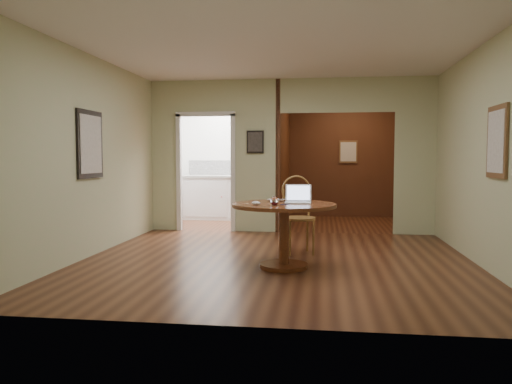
# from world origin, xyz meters

# --- Properties ---
(floor) EXTENTS (5.00, 5.00, 0.00)m
(floor) POSITION_xyz_m (0.00, 0.00, 0.00)
(floor) COLOR #3F1E12
(floor) RESTS_ON ground
(room_shell) EXTENTS (5.20, 7.50, 5.00)m
(room_shell) POSITION_xyz_m (-0.47, 3.10, 1.29)
(room_shell) COLOR white
(room_shell) RESTS_ON ground
(dining_table) EXTENTS (1.25, 1.25, 0.78)m
(dining_table) POSITION_xyz_m (0.13, -0.37, 0.58)
(dining_table) COLOR brown
(dining_table) RESTS_ON ground
(chair) EXTENTS (0.57, 0.57, 1.08)m
(chair) POSITION_xyz_m (0.25, 0.61, 0.60)
(chair) COLOR olive
(chair) RESTS_ON ground
(open_laptop) EXTENTS (0.32, 0.28, 0.22)m
(open_laptop) POSITION_xyz_m (0.29, -0.26, 0.84)
(open_laptop) COLOR white
(open_laptop) RESTS_ON dining_table
(closed_laptop) EXTENTS (0.35, 0.23, 0.03)m
(closed_laptop) POSITION_xyz_m (0.06, -0.11, 0.79)
(closed_laptop) COLOR #A6A6AB
(closed_laptop) RESTS_ON dining_table
(mouse) EXTENTS (0.13, 0.10, 0.05)m
(mouse) POSITION_xyz_m (-0.17, -0.63, 0.80)
(mouse) COLOR white
(mouse) RESTS_ON dining_table
(wine_glass) EXTENTS (0.10, 0.10, 0.11)m
(wine_glass) POSITION_xyz_m (0.04, -0.62, 0.83)
(wine_glass) COLOR white
(wine_glass) RESTS_ON dining_table
(pen) EXTENTS (0.11, 0.09, 0.01)m
(pen) POSITION_xyz_m (0.15, -0.50, 0.78)
(pen) COLOR navy
(pen) RESTS_ON dining_table
(kitchen_cabinet) EXTENTS (2.06, 0.60, 0.94)m
(kitchen_cabinet) POSITION_xyz_m (-1.35, 4.20, 0.47)
(kitchen_cabinet) COLOR white
(kitchen_cabinet) RESTS_ON ground
(grocery_bag) EXTENTS (0.35, 0.32, 0.30)m
(grocery_bag) POSITION_xyz_m (-0.98, 4.20, 1.09)
(grocery_bag) COLOR beige
(grocery_bag) RESTS_ON kitchen_cabinet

